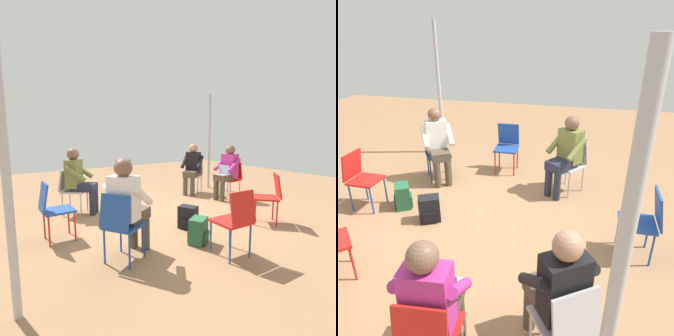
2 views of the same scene
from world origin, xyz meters
The scene contains 17 objects.
ground_plane centered at (0.00, 0.00, 0.00)m, with size 14.00×14.00×0.00m, color #99704C.
chair_north centered at (-0.33, 2.03, 0.50)m, with size 0.44×0.47×0.85m.
chair_northeast centered at (1.23, 1.28, 0.50)m, with size 0.58×0.58×0.85m.
chair_southwest centered at (-1.15, -1.39, 0.50)m, with size 0.57×0.58×0.85m.
chair_east centered at (1.76, -0.14, 0.50)m, with size 0.45×0.41×0.85m.
chair_west centered at (-2.04, 0.10, 0.50)m, with size 0.44×0.40×0.85m.
chair_south centered at (0.02, -1.90, 0.50)m, with size 0.41×0.45×0.85m.
chair_northwest centered at (-1.28, 1.68, 0.50)m, with size 0.57×0.58×0.85m.
chair_southeast centered at (1.13, -1.36, 0.50)m, with size 0.57×0.58×0.85m.
person_with_laptop centered at (-0.31, 1.86, 0.69)m, with size 0.53×0.55×1.24m.
person_in_olive centered at (-1.05, -1.25, 0.69)m, with size 0.63×0.63×1.24m.
person_in_black centered at (-1.18, 1.54, 0.69)m, with size 0.63×0.63×1.24m.
person_in_white centered at (1.04, -1.22, 0.69)m, with size 0.63×0.63×1.24m.
backpack_near_laptop_user centered at (1.21, -0.25, 0.16)m, with size 0.32×0.34×0.36m.
backpack_by_empty_chair centered at (0.67, -0.01, 0.16)m, with size 0.34×0.31×0.36m.
tent_pole_near centered at (1.52, -2.46, 1.27)m, with size 0.07×0.07×2.54m, color #B2B2B7.
tent_pole_far centered at (-1.46, 2.33, 1.25)m, with size 0.07×0.07×2.50m, color #B2B2B7.
Camera 1 is at (3.87, -2.51, 1.54)m, focal length 28.00 mm.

